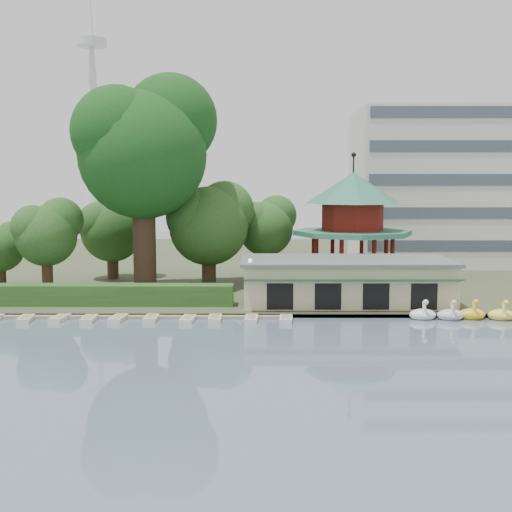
{
  "coord_description": "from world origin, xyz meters",
  "views": [
    {
      "loc": [
        2.19,
        -34.63,
        10.99
      ],
      "look_at": [
        2.0,
        18.0,
        5.0
      ],
      "focal_mm": 45.0,
      "sensor_mm": 36.0,
      "label": 1
    }
  ],
  "objects_px": {
    "dock": "(86,316)",
    "big_tree": "(145,144)",
    "boathouse": "(346,280)",
    "pavilion": "(353,217)"
  },
  "relations": [
    {
      "from": "boathouse",
      "to": "big_tree",
      "type": "xyz_separation_m",
      "value": [
        -18.83,
        6.23,
        12.43
      ]
    },
    {
      "from": "boathouse",
      "to": "big_tree",
      "type": "height_order",
      "value": "big_tree"
    },
    {
      "from": "dock",
      "to": "big_tree",
      "type": "bearing_deg",
      "value": 73.93
    },
    {
      "from": "pavilion",
      "to": "boathouse",
      "type": "bearing_deg",
      "value": -101.28
    },
    {
      "from": "dock",
      "to": "pavilion",
      "type": "height_order",
      "value": "pavilion"
    },
    {
      "from": "dock",
      "to": "big_tree",
      "type": "xyz_separation_m",
      "value": [
        3.17,
        11.0,
        14.68
      ]
    },
    {
      "from": "pavilion",
      "to": "big_tree",
      "type": "relative_size",
      "value": 0.63
    },
    {
      "from": "dock",
      "to": "big_tree",
      "type": "height_order",
      "value": "big_tree"
    },
    {
      "from": "boathouse",
      "to": "big_tree",
      "type": "bearing_deg",
      "value": 161.7
    },
    {
      "from": "boathouse",
      "to": "pavilion",
      "type": "distance_m",
      "value": 11.43
    }
  ]
}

